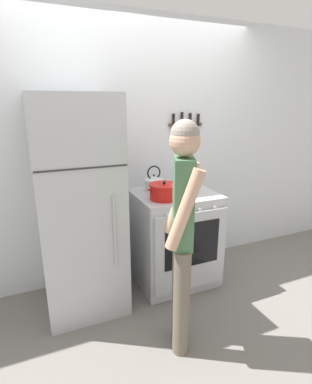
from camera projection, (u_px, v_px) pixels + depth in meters
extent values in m
plane|color=slate|center=(136.00, 268.00, 3.31)|extent=(14.00, 14.00, 0.00)
cube|color=silver|center=(132.00, 153.00, 2.97)|extent=(10.00, 0.06, 2.55)
cube|color=#B7BABF|center=(79.00, 207.00, 2.51)|extent=(0.66, 0.70, 1.83)
cube|color=#2D2D2D|center=(83.00, 168.00, 2.08)|extent=(0.65, 0.01, 0.01)
cylinder|color=#B2B5BA|center=(115.00, 232.00, 2.29)|extent=(0.02, 0.02, 0.58)
cube|color=silver|center=(174.00, 237.00, 3.00)|extent=(0.77, 0.66, 0.93)
cube|color=black|center=(175.00, 194.00, 2.87)|extent=(0.75, 0.64, 0.02)
cube|color=black|center=(189.00, 251.00, 2.73)|extent=(0.67, 0.05, 0.71)
cylinder|color=black|center=(164.00, 199.00, 2.68)|extent=(0.21, 0.21, 0.01)
cylinder|color=black|center=(197.00, 195.00, 2.81)|extent=(0.21, 0.21, 0.01)
cylinder|color=black|center=(153.00, 192.00, 2.92)|extent=(0.21, 0.21, 0.01)
cylinder|color=black|center=(184.00, 188.00, 3.04)|extent=(0.21, 0.21, 0.01)
cylinder|color=silver|center=(168.00, 215.00, 2.50)|extent=(0.04, 0.02, 0.04)
cylinder|color=silver|center=(184.00, 212.00, 2.55)|extent=(0.04, 0.02, 0.04)
cylinder|color=silver|center=(200.00, 210.00, 2.61)|extent=(0.04, 0.02, 0.04)
cylinder|color=silver|center=(215.00, 208.00, 2.67)|extent=(0.04, 0.02, 0.04)
cube|color=silver|center=(191.00, 251.00, 2.69)|extent=(0.71, 0.03, 0.75)
cube|color=black|center=(192.00, 245.00, 2.65)|extent=(0.54, 0.01, 0.42)
cylinder|color=red|center=(164.00, 192.00, 2.66)|extent=(0.26, 0.26, 0.12)
cylinder|color=red|center=(164.00, 185.00, 2.65)|extent=(0.27, 0.27, 0.02)
sphere|color=black|center=(164.00, 183.00, 2.64)|extent=(0.03, 0.03, 0.03)
cylinder|color=red|center=(150.00, 190.00, 2.60)|extent=(0.03, 0.02, 0.02)
cylinder|color=red|center=(178.00, 186.00, 2.71)|extent=(0.03, 0.02, 0.02)
cylinder|color=silver|center=(154.00, 185.00, 2.90)|extent=(0.18, 0.18, 0.12)
cone|color=silver|center=(154.00, 178.00, 2.88)|extent=(0.17, 0.17, 0.03)
sphere|color=black|center=(154.00, 175.00, 2.87)|extent=(0.02, 0.02, 0.02)
cone|color=silver|center=(162.00, 183.00, 2.93)|extent=(0.10, 0.03, 0.08)
torus|color=black|center=(154.00, 173.00, 2.87)|extent=(0.14, 0.01, 0.14)
cylinder|color=#B7BABF|center=(186.00, 181.00, 3.04)|extent=(0.07, 0.07, 0.13)
cylinder|color=#9E7547|center=(187.00, 175.00, 3.02)|extent=(0.03, 0.04, 0.21)
cylinder|color=#232326|center=(187.00, 174.00, 3.00)|extent=(0.04, 0.02, 0.24)
cylinder|color=#B2B5BA|center=(185.00, 176.00, 3.04)|extent=(0.04, 0.02, 0.17)
cylinder|color=#4C4C51|center=(185.00, 175.00, 3.03)|extent=(0.04, 0.02, 0.19)
cylinder|color=#6B6051|center=(181.00, 303.00, 2.09)|extent=(0.12, 0.12, 0.81)
cylinder|color=#6B6051|center=(180.00, 290.00, 2.25)|extent=(0.12, 0.12, 0.81)
cube|color=#47704C|center=(183.00, 204.00, 1.97)|extent=(0.21, 0.26, 0.61)
cylinder|color=tan|center=(185.00, 210.00, 1.84)|extent=(0.26, 0.17, 0.54)
cylinder|color=tan|center=(182.00, 198.00, 2.09)|extent=(0.26, 0.17, 0.54)
sphere|color=tan|center=(185.00, 141.00, 1.85)|extent=(0.20, 0.20, 0.20)
sphere|color=gray|center=(185.00, 134.00, 1.84)|extent=(0.18, 0.18, 0.18)
cube|color=brown|center=(185.00, 125.00, 3.07)|extent=(0.38, 0.02, 0.03)
cube|color=silver|center=(173.00, 134.00, 3.03)|extent=(0.02, 0.00, 0.17)
cube|color=black|center=(174.00, 119.00, 2.99)|extent=(0.02, 0.02, 0.11)
cube|color=silver|center=(181.00, 135.00, 3.07)|extent=(0.03, 0.00, 0.20)
cube|color=black|center=(182.00, 118.00, 3.02)|extent=(0.02, 0.02, 0.13)
cube|color=silver|center=(190.00, 134.00, 3.11)|extent=(0.02, 0.00, 0.20)
cube|color=black|center=(190.00, 119.00, 3.06)|extent=(0.02, 0.02, 0.12)
cube|color=silver|center=(198.00, 132.00, 3.14)|extent=(0.02, 0.00, 0.15)
cube|color=black|center=(198.00, 119.00, 3.10)|extent=(0.02, 0.02, 0.11)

